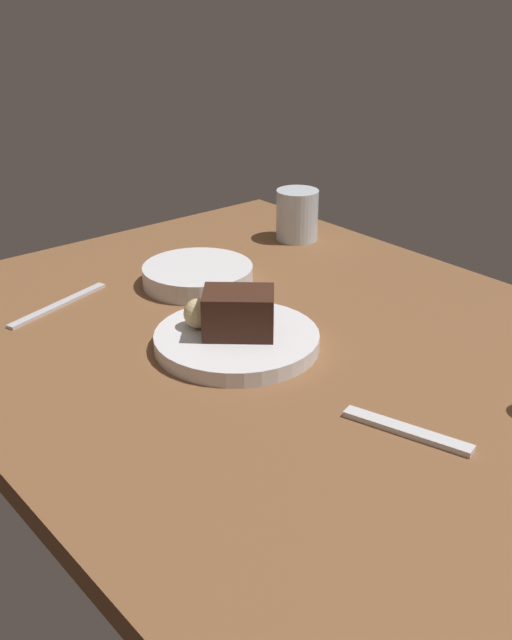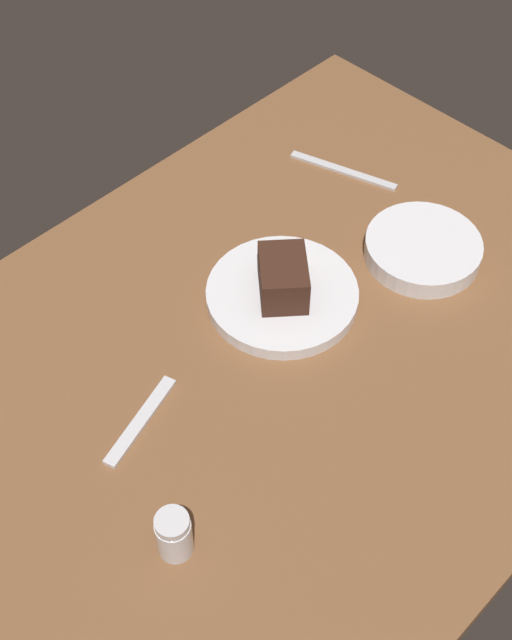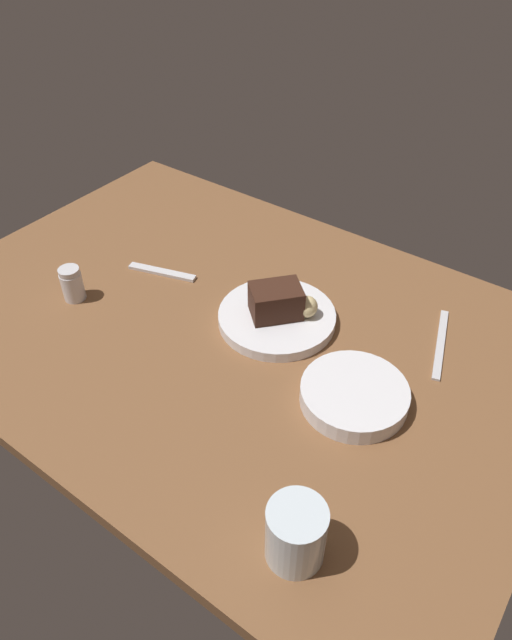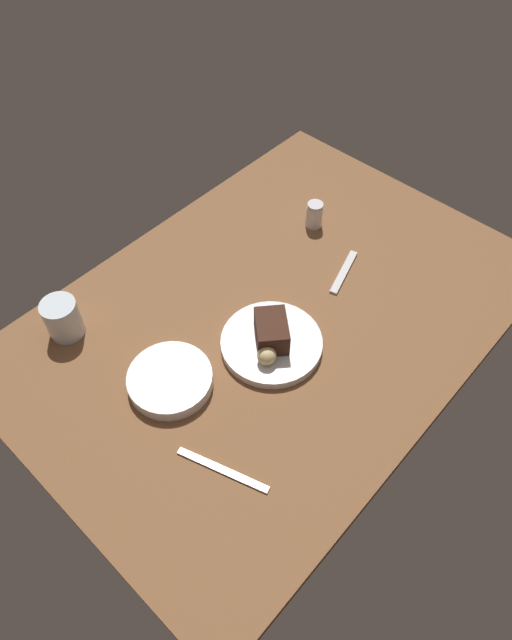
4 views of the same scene
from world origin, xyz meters
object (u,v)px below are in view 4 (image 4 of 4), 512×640
object	(u,v)px
salt_shaker	(314,215)
dessert_spoon	(344,272)
dessert_plate	(271,343)
chocolate_cake_slice	(272,331)
water_glass	(63,318)
side_bowl	(170,380)
bread_roll	(267,356)
butter_knife	(223,470)

from	to	relation	value
salt_shaker	dessert_spoon	world-z (taller)	salt_shaker
dessert_plate	chocolate_cake_slice	xyz separation A→B (cm)	(-0.16, -0.23, 4.07)
chocolate_cake_slice	salt_shaker	size ratio (longest dim) A/B	1.31
chocolate_cake_slice	salt_shaker	bearing A→B (deg)	-154.30
dessert_plate	dessert_spoon	bearing A→B (deg)	-176.93
water_glass	side_bowl	bearing A→B (deg)	103.04
salt_shaker	dessert_spoon	distance (cm)	18.61
chocolate_cake_slice	bread_roll	xyz separation A→B (cm)	(4.91, 3.02, -0.96)
bread_roll	salt_shaker	distance (cm)	46.34
chocolate_cake_slice	water_glass	size ratio (longest dim) A/B	1.00
salt_shaker	water_glass	distance (cm)	67.22
bread_roll	chocolate_cake_slice	bearing A→B (deg)	-148.46
dessert_plate	salt_shaker	size ratio (longest dim) A/B	3.14
butter_knife	salt_shaker	bearing A→B (deg)	-82.56
dessert_plate	bread_roll	bearing A→B (deg)	30.37
side_bowl	dessert_spoon	xyz separation A→B (cm)	(-49.90, 7.52, -1.22)
bread_roll	water_glass	distance (cm)	45.47
side_bowl	bread_roll	bearing A→B (deg)	144.82
dessert_spoon	dessert_plate	bearing A→B (deg)	165.92
salt_shaker	butter_knife	xyz separation A→B (cm)	(64.53, 30.21, -3.25)
bread_roll	side_bowl	bearing A→B (deg)	-35.18
salt_shaker	chocolate_cake_slice	bearing A→B (deg)	25.70
dessert_plate	bread_roll	size ratio (longest dim) A/B	5.42
chocolate_cake_slice	dessert_plate	bearing A→B (deg)	54.96
chocolate_cake_slice	dessert_spoon	world-z (taller)	chocolate_cake_slice
chocolate_cake_slice	water_glass	world-z (taller)	water_glass
dessert_plate	salt_shaker	world-z (taller)	salt_shaker
water_glass	side_bowl	xyz separation A→B (cm)	(-6.33, 27.33, -3.10)
bread_roll	salt_shaker	xyz separation A→B (cm)	(-41.50, -20.62, -0.67)
side_bowl	dessert_plate	bearing A→B (deg)	157.22
bread_roll	water_glass	xyz separation A→B (cm)	(23.11, -39.16, 0.50)
dessert_plate	butter_knife	distance (cm)	30.43
salt_shaker	butter_knife	distance (cm)	71.32
dessert_plate	dessert_spoon	size ratio (longest dim) A/B	1.49
bread_roll	dessert_spoon	distance (cm)	33.62
water_glass	dessert_spoon	size ratio (longest dim) A/B	0.62
chocolate_cake_slice	water_glass	distance (cm)	45.73
salt_shaker	butter_knife	size ratio (longest dim) A/B	0.37
dessert_spoon	butter_knife	distance (cm)	57.85
dessert_spoon	bread_roll	bearing A→B (deg)	170.26
water_glass	side_bowl	distance (cm)	28.23
side_bowl	dessert_spoon	bearing A→B (deg)	171.43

